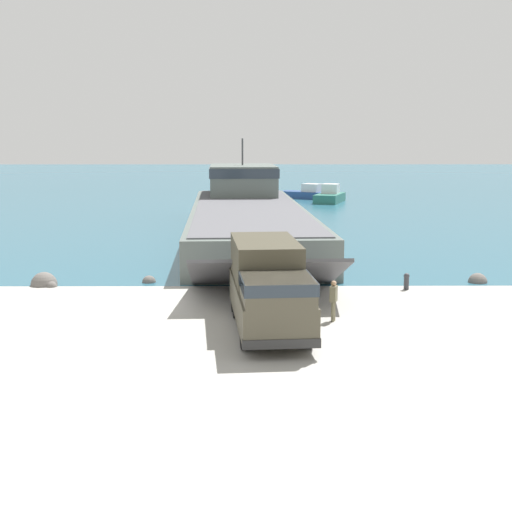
# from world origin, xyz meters

# --- Properties ---
(ground_plane) EXTENTS (240.00, 240.00, 0.00)m
(ground_plane) POSITION_xyz_m (0.00, 0.00, 0.00)
(ground_plane) COLOR #A8A59E
(water_surface) EXTENTS (240.00, 180.00, 0.01)m
(water_surface) POSITION_xyz_m (0.00, 94.47, 0.00)
(water_surface) COLOR #285B70
(water_surface) RESTS_ON ground_plane
(landing_craft) EXTENTS (9.85, 41.87, 7.34)m
(landing_craft) POSITION_xyz_m (2.39, 25.39, 1.76)
(landing_craft) COLOR #56605B
(landing_craft) RESTS_ON ground_plane
(military_truck) EXTENTS (3.24, 8.22, 3.30)m
(military_truck) POSITION_xyz_m (3.39, -3.69, 1.70)
(military_truck) COLOR #4C4738
(military_truck) RESTS_ON ground_plane
(soldier_on_ramp) EXTENTS (0.37, 0.49, 1.66)m
(soldier_on_ramp) POSITION_xyz_m (6.03, -2.50, 0.95)
(soldier_on_ramp) COLOR #6B664C
(soldier_on_ramp) RESTS_ON ground_plane
(moored_boat_a) EXTENTS (4.40, 6.68, 2.13)m
(moored_boat_a) POSITION_xyz_m (11.95, 52.76, 0.71)
(moored_boat_a) COLOR #2D7060
(moored_boat_a) RESTS_ON ground_plane
(moored_boat_b) EXTENTS (7.28, 5.76, 1.87)m
(moored_boat_b) POSITION_xyz_m (9.91, 57.91, 0.62)
(moored_boat_b) COLOR navy
(moored_boat_b) RESTS_ON ground_plane
(mooring_bollard) EXTENTS (0.29, 0.29, 0.82)m
(mooring_bollard) POSITION_xyz_m (10.29, 3.55, 0.45)
(mooring_bollard) COLOR #333338
(mooring_bollard) RESTS_ON ground_plane
(shoreline_rock_a) EXTENTS (0.97, 0.97, 0.97)m
(shoreline_rock_a) POSITION_xyz_m (14.33, 5.30, 0.00)
(shoreline_rock_a) COLOR #66605B
(shoreline_rock_a) RESTS_ON ground_plane
(shoreline_rock_b) EXTENTS (0.70, 0.70, 0.70)m
(shoreline_rock_b) POSITION_xyz_m (-2.50, 5.44, 0.00)
(shoreline_rock_b) COLOR #66605B
(shoreline_rock_b) RESTS_ON ground_plane
(shoreline_rock_c) EXTENTS (1.32, 1.32, 1.32)m
(shoreline_rock_c) POSITION_xyz_m (-7.68, 4.77, 0.00)
(shoreline_rock_c) COLOR #66605B
(shoreline_rock_c) RESTS_ON ground_plane
(shoreline_rock_d) EXTENTS (0.55, 0.55, 0.55)m
(shoreline_rock_d) POSITION_xyz_m (-7.19, 4.36, 0.00)
(shoreline_rock_d) COLOR #66605B
(shoreline_rock_d) RESTS_ON ground_plane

